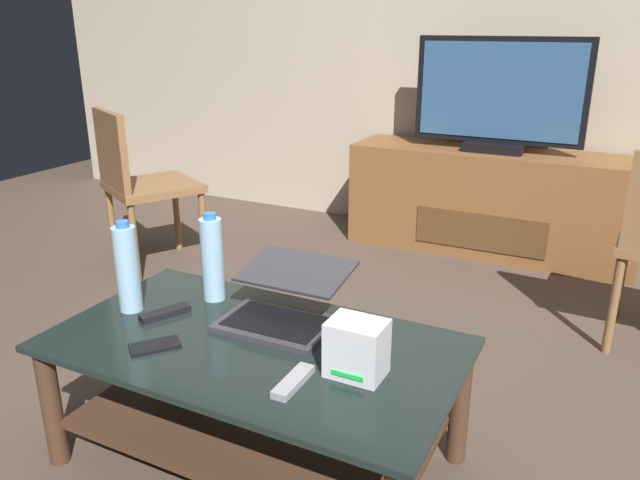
{
  "coord_description": "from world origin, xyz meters",
  "views": [
    {
      "loc": [
        0.95,
        -1.63,
        1.29
      ],
      "look_at": [
        0.02,
        0.2,
        0.57
      ],
      "focal_mm": 34.56,
      "sensor_mm": 36.0,
      "label": 1
    }
  ],
  "objects_px": {
    "television": "(499,98)",
    "soundbar_remote": "(165,313)",
    "coffee_table": "(255,380)",
    "cell_phone": "(155,346)",
    "side_chair": "(138,180)",
    "media_cabinet": "(490,202)",
    "water_bottle_near": "(127,268)",
    "router_box": "(357,348)",
    "water_bottle_far": "(212,259)",
    "laptop": "(285,302)",
    "tv_remote": "(293,381)"
  },
  "relations": [
    {
      "from": "television",
      "to": "soundbar_remote",
      "type": "distance_m",
      "value": 2.3
    },
    {
      "from": "coffee_table",
      "to": "cell_phone",
      "type": "height_order",
      "value": "cell_phone"
    },
    {
      "from": "side_chair",
      "to": "soundbar_remote",
      "type": "bearing_deg",
      "value": -44.78
    },
    {
      "from": "media_cabinet",
      "to": "water_bottle_near",
      "type": "distance_m",
      "value": 2.33
    },
    {
      "from": "media_cabinet",
      "to": "router_box",
      "type": "distance_m",
      "value": 2.25
    },
    {
      "from": "cell_phone",
      "to": "soundbar_remote",
      "type": "xyz_separation_m",
      "value": [
        -0.11,
        0.17,
        0.01
      ]
    },
    {
      "from": "television",
      "to": "cell_phone",
      "type": "xyz_separation_m",
      "value": [
        -0.45,
        -2.35,
        -0.48
      ]
    },
    {
      "from": "water_bottle_far",
      "to": "side_chair",
      "type": "bearing_deg",
      "value": 142.06
    },
    {
      "from": "water_bottle_far",
      "to": "coffee_table",
      "type": "bearing_deg",
      "value": -34.84
    },
    {
      "from": "coffee_table",
      "to": "water_bottle_far",
      "type": "xyz_separation_m",
      "value": [
        -0.28,
        0.19,
        0.27
      ]
    },
    {
      "from": "cell_phone",
      "to": "water_bottle_far",
      "type": "bearing_deg",
      "value": 136.58
    },
    {
      "from": "coffee_table",
      "to": "laptop",
      "type": "distance_m",
      "value": 0.25
    },
    {
      "from": "laptop",
      "to": "cell_phone",
      "type": "bearing_deg",
      "value": -127.26
    },
    {
      "from": "coffee_table",
      "to": "water_bottle_near",
      "type": "xyz_separation_m",
      "value": [
        -0.47,
        0.0,
        0.27
      ]
    },
    {
      "from": "side_chair",
      "to": "cell_phone",
      "type": "height_order",
      "value": "side_chair"
    },
    {
      "from": "side_chair",
      "to": "router_box",
      "type": "bearing_deg",
      "value": -32.17
    },
    {
      "from": "side_chair",
      "to": "water_bottle_far",
      "type": "distance_m",
      "value": 1.43
    },
    {
      "from": "water_bottle_far",
      "to": "soundbar_remote",
      "type": "bearing_deg",
      "value": -109.05
    },
    {
      "from": "television",
      "to": "side_chair",
      "type": "height_order",
      "value": "television"
    },
    {
      "from": "media_cabinet",
      "to": "television",
      "type": "relative_size",
      "value": 1.74
    },
    {
      "from": "media_cabinet",
      "to": "cell_phone",
      "type": "relative_size",
      "value": 11.56
    },
    {
      "from": "media_cabinet",
      "to": "soundbar_remote",
      "type": "bearing_deg",
      "value": -104.11
    },
    {
      "from": "router_box",
      "to": "water_bottle_near",
      "type": "bearing_deg",
      "value": 178.05
    },
    {
      "from": "television",
      "to": "router_box",
      "type": "xyz_separation_m",
      "value": [
        0.12,
        -2.22,
        -0.41
      ]
    },
    {
      "from": "coffee_table",
      "to": "television",
      "type": "distance_m",
      "value": 2.29
    },
    {
      "from": "coffee_table",
      "to": "laptop",
      "type": "xyz_separation_m",
      "value": [
        0.01,
        0.16,
        0.19
      ]
    },
    {
      "from": "coffee_table",
      "to": "television",
      "type": "height_order",
      "value": "television"
    },
    {
      "from": "media_cabinet",
      "to": "soundbar_remote",
      "type": "distance_m",
      "value": 2.27
    },
    {
      "from": "cell_phone",
      "to": "television",
      "type": "bearing_deg",
      "value": 118.41
    },
    {
      "from": "media_cabinet",
      "to": "tv_remote",
      "type": "distance_m",
      "value": 2.36
    },
    {
      "from": "laptop",
      "to": "cell_phone",
      "type": "xyz_separation_m",
      "value": [
        -0.24,
        -0.32,
        -0.06
      ]
    },
    {
      "from": "laptop",
      "to": "water_bottle_far",
      "type": "xyz_separation_m",
      "value": [
        -0.29,
        0.03,
        0.08
      ]
    },
    {
      "from": "television",
      "to": "tv_remote",
      "type": "relative_size",
      "value": 5.82
    },
    {
      "from": "cell_phone",
      "to": "router_box",
      "type": "bearing_deg",
      "value": 52.23
    },
    {
      "from": "water_bottle_far",
      "to": "cell_phone",
      "type": "height_order",
      "value": "water_bottle_far"
    },
    {
      "from": "media_cabinet",
      "to": "water_bottle_far",
      "type": "xyz_separation_m",
      "value": [
        -0.49,
        -2.02,
        0.26
      ]
    },
    {
      "from": "television",
      "to": "side_chair",
      "type": "bearing_deg",
      "value": -145.18
    },
    {
      "from": "coffee_table",
      "to": "side_chair",
      "type": "distance_m",
      "value": 1.78
    },
    {
      "from": "water_bottle_near",
      "to": "cell_phone",
      "type": "relative_size",
      "value": 2.14
    },
    {
      "from": "water_bottle_near",
      "to": "water_bottle_far",
      "type": "distance_m",
      "value": 0.27
    },
    {
      "from": "water_bottle_near",
      "to": "cell_phone",
      "type": "distance_m",
      "value": 0.32
    },
    {
      "from": "television",
      "to": "water_bottle_near",
      "type": "xyz_separation_m",
      "value": [
        -0.68,
        -2.19,
        -0.34
      ]
    },
    {
      "from": "television",
      "to": "soundbar_remote",
      "type": "xyz_separation_m",
      "value": [
        -0.55,
        -2.18,
        -0.48
      ]
    },
    {
      "from": "tv_remote",
      "to": "soundbar_remote",
      "type": "relative_size",
      "value": 1.0
    },
    {
      "from": "coffee_table",
      "to": "tv_remote",
      "type": "xyz_separation_m",
      "value": [
        0.21,
        -0.15,
        0.14
      ]
    },
    {
      "from": "router_box",
      "to": "water_bottle_near",
      "type": "xyz_separation_m",
      "value": [
        -0.8,
        0.03,
        0.07
      ]
    },
    {
      "from": "coffee_table",
      "to": "water_bottle_near",
      "type": "relative_size",
      "value": 3.98
    },
    {
      "from": "router_box",
      "to": "soundbar_remote",
      "type": "xyz_separation_m",
      "value": [
        -0.68,
        0.04,
        -0.07
      ]
    },
    {
      "from": "coffee_table",
      "to": "water_bottle_far",
      "type": "bearing_deg",
      "value": 145.16
    },
    {
      "from": "water_bottle_near",
      "to": "cell_phone",
      "type": "height_order",
      "value": "water_bottle_near"
    }
  ]
}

